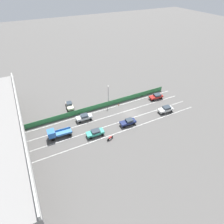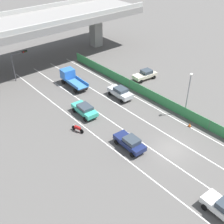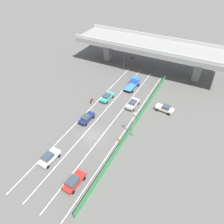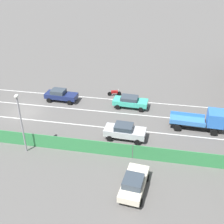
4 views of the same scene
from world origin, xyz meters
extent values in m
plane|color=#565451|center=(0.00, 0.00, 0.00)|extent=(300.00, 300.00, 0.00)
cube|color=silver|center=(-5.39, 6.86, 0.00)|extent=(0.14, 49.72, 0.01)
cube|color=silver|center=(-1.80, 6.86, 0.00)|extent=(0.14, 49.72, 0.01)
cube|color=silver|center=(1.80, 6.86, 0.00)|extent=(0.14, 49.72, 0.01)
cube|color=silver|center=(5.39, 6.86, 0.00)|extent=(0.14, 49.72, 0.01)
cube|color=#338447|center=(6.72, 6.86, 0.77)|extent=(0.06, 45.72, 1.55)
cylinder|color=#4C514C|center=(6.72, 14.48, 0.77)|extent=(0.10, 0.10, 1.55)
cube|color=#B7BABC|center=(3.51, 13.25, 0.83)|extent=(1.98, 4.45, 0.69)
cube|color=#333D47|center=(3.51, 13.11, 1.43)|extent=(1.65, 1.97, 0.51)
cylinder|color=black|center=(2.68, 14.77, 0.32)|extent=(0.25, 0.65, 0.64)
cylinder|color=black|center=(4.47, 14.70, 0.32)|extent=(0.25, 0.65, 0.64)
cylinder|color=black|center=(2.56, 11.80, 0.32)|extent=(0.25, 0.65, 0.64)
cylinder|color=black|center=(4.34, 11.72, 0.32)|extent=(0.25, 0.65, 0.64)
cube|color=teal|center=(-3.56, 12.90, 0.79)|extent=(1.99, 4.49, 0.61)
cube|color=#333D47|center=(-3.57, 12.75, 1.32)|extent=(1.67, 2.21, 0.45)
cylinder|color=black|center=(-4.39, 14.44, 0.32)|extent=(0.25, 0.65, 0.64)
cylinder|color=black|center=(-2.60, 14.36, 0.32)|extent=(0.25, 0.65, 0.64)
cylinder|color=black|center=(-4.52, 11.44, 0.32)|extent=(0.25, 0.65, 0.64)
cylinder|color=black|center=(-2.73, 11.36, 0.32)|extent=(0.25, 0.65, 0.64)
cube|color=navy|center=(-3.68, 3.49, 0.78)|extent=(1.93, 4.38, 0.61)
cube|color=#333D47|center=(-3.70, 3.11, 1.35)|extent=(1.60, 1.88, 0.53)
cylinder|color=black|center=(-4.48, 4.99, 0.32)|extent=(0.25, 0.65, 0.64)
cylinder|color=black|center=(-2.75, 4.91, 0.32)|extent=(0.25, 0.65, 0.64)
cylinder|color=black|center=(-4.61, 2.07, 0.32)|extent=(0.25, 0.65, 0.64)
cylinder|color=black|center=(-2.89, 1.99, 0.32)|extent=(0.25, 0.65, 0.64)
cube|color=black|center=(0.04, 20.82, 0.73)|extent=(1.92, 5.84, 0.25)
cube|color=blue|center=(0.14, 22.83, 1.63)|extent=(2.15, 1.83, 1.57)
cube|color=#3875BC|center=(0.00, 19.88, 0.90)|extent=(2.25, 3.98, 0.10)
cube|color=#3875BC|center=(-0.99, 19.92, 1.14)|extent=(0.26, 3.89, 0.48)
cube|color=#3875BC|center=(0.99, 19.83, 1.14)|extent=(0.26, 3.89, 0.48)
cylinder|color=black|center=(-0.90, 22.82, 0.40)|extent=(0.30, 0.81, 0.80)
cylinder|color=black|center=(1.17, 22.73, 0.40)|extent=(0.30, 0.81, 0.80)
cylinder|color=black|center=(-1.08, 18.90, 0.40)|extent=(0.30, 0.81, 0.80)
cylinder|color=black|center=(0.99, 18.81, 0.40)|extent=(0.30, 0.81, 0.80)
cylinder|color=black|center=(-6.79, 10.90, 0.30)|extent=(0.26, 0.60, 0.60)
cylinder|color=black|center=(-6.42, 9.60, 0.30)|extent=(0.26, 0.60, 0.60)
cube|color=maroon|center=(-6.60, 10.25, 0.58)|extent=(0.52, 0.96, 0.36)
cylinder|color=#B2B2B2|center=(-6.76, 10.79, 0.92)|extent=(0.58, 0.19, 0.03)
cube|color=beige|center=(10.94, 15.12, 0.77)|extent=(4.46, 2.22, 0.58)
cube|color=#333D47|center=(11.36, 15.08, 1.36)|extent=(1.88, 1.74, 0.59)
cylinder|color=black|center=(9.40, 14.39, 0.32)|extent=(0.66, 0.29, 0.64)
cylinder|color=black|center=(9.59, 16.16, 0.32)|extent=(0.66, 0.29, 0.64)
cylinder|color=black|center=(12.30, 14.08, 0.32)|extent=(0.66, 0.29, 0.64)
cylinder|color=black|center=(12.49, 15.85, 0.32)|extent=(0.66, 0.29, 0.64)
cylinder|color=gray|center=(7.61, 3.80, 3.00)|extent=(0.16, 0.16, 6.01)
ellipsoid|color=silver|center=(7.61, 3.80, 6.19)|extent=(0.60, 0.36, 0.28)
cone|color=orange|center=(5.48, 1.37, 0.28)|extent=(0.36, 0.36, 0.55)
cube|color=black|center=(5.48, 1.37, 0.01)|extent=(0.47, 0.47, 0.03)
camera|label=1|loc=(-36.95, 25.07, 33.48)|focal=30.72mm
camera|label=2|loc=(-22.48, -15.32, 22.77)|focal=45.55mm
camera|label=3|loc=(18.48, -26.38, 32.40)|focal=34.25mm
camera|label=4|loc=(28.21, 16.56, 17.29)|focal=44.66mm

